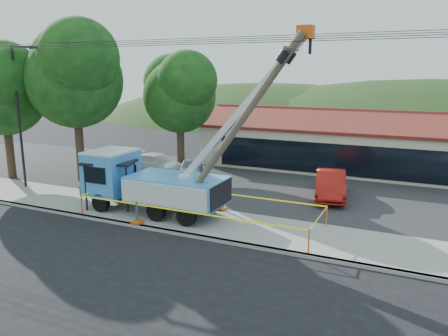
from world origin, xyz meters
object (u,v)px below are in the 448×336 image
object	(u,v)px
car_red	(330,199)
leaning_pole	(237,127)
bus_shelter	(111,173)
car_white	(159,174)
car_silver	(191,178)
utility_truck	(151,181)

from	to	relation	value
car_red	leaning_pole	bearing A→B (deg)	-122.92
bus_shelter	car_white	distance (m)	8.72
car_silver	car_white	size ratio (longest dim) A/B	0.82
utility_truck	car_red	world-z (taller)	utility_truck
utility_truck	leaning_pole	world-z (taller)	utility_truck
utility_truck	leaning_pole	distance (m)	6.11
car_red	car_white	world-z (taller)	car_red
utility_truck	bus_shelter	xyz separation A→B (m)	(-2.44, -0.18, 0.23)
car_white	utility_truck	bearing A→B (deg)	-138.54
leaning_pole	bus_shelter	world-z (taller)	leaning_pole
utility_truck	leaning_pole	xyz separation A→B (m)	(5.17, -0.57, 3.20)
bus_shelter	car_white	size ratio (longest dim) A/B	0.64
bus_shelter	car_white	xyz separation A→B (m)	(-2.35, 8.14, -2.07)
utility_truck	car_red	size ratio (longest dim) A/B	2.51
leaning_pole	car_silver	distance (m)	12.20
car_silver	leaning_pole	bearing A→B (deg)	-73.34
utility_truck	bus_shelter	world-z (taller)	utility_truck
bus_shelter	car_red	bearing A→B (deg)	16.59
utility_truck	leaning_pole	size ratio (longest dim) A/B	1.34
bus_shelter	car_silver	xyz separation A→B (m)	(0.42, 8.08, -2.07)
car_red	utility_truck	bearing A→B (deg)	-151.25
car_silver	car_red	world-z (taller)	car_red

